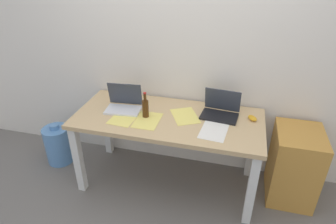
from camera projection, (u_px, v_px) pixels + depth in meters
name	position (u px, v px, depth m)	size (l,w,h in m)	color
ground_plane	(168.00, 180.00, 2.96)	(8.00, 8.00, 0.00)	slate
back_wall	(180.00, 43.00, 2.70)	(5.20, 0.08, 2.60)	silver
desk	(168.00, 127.00, 2.65)	(1.68, 0.75, 0.75)	tan
laptop_left	(124.00, 104.00, 2.70)	(0.34, 0.25, 0.24)	silver
laptop_right	(220.00, 110.00, 2.60)	(0.34, 0.26, 0.23)	black
beer_bottle	(145.00, 108.00, 2.56)	(0.06, 0.06, 0.24)	#47280F
computer_mouse	(252.00, 118.00, 2.55)	(0.06, 0.10, 0.03)	gold
paper_sheet_front_left	(124.00, 117.00, 2.59)	(0.21, 0.30, 0.00)	#F4E06B
paper_sheet_front_right	(214.00, 131.00, 2.40)	(0.21, 0.30, 0.00)	white
paper_sheet_near_back	(185.00, 116.00, 2.61)	(0.21, 0.30, 0.00)	#F4E06B
paper_yellow_folder	(147.00, 120.00, 2.54)	(0.21, 0.30, 0.00)	#F4E06B
water_cooler_jug	(58.00, 145.00, 3.15)	(0.28, 0.28, 0.46)	#598CC6
filing_cabinet	(294.00, 165.00, 2.64)	(0.40, 0.48, 0.69)	#C68938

